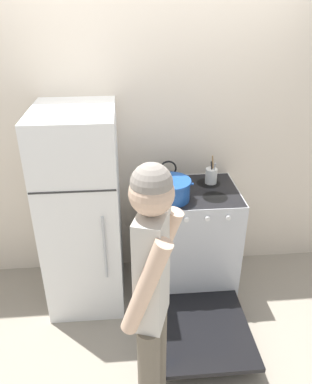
{
  "coord_description": "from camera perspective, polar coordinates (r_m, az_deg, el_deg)",
  "views": [
    {
      "loc": [
        -0.2,
        -2.95,
        2.32
      ],
      "look_at": [
        0.01,
        -0.46,
        1.01
      ],
      "focal_mm": 35.0,
      "sensor_mm": 36.0,
      "label": 1
    }
  ],
  "objects": [
    {
      "name": "ground_plane",
      "position": [
        3.76,
        -0.79,
        -10.51
      ],
      "size": [
        14.0,
        14.0,
        0.0
      ],
      "primitive_type": "plane",
      "color": "gray"
    },
    {
      "name": "wall_back",
      "position": [
        3.16,
        -0.98,
        8.32
      ],
      "size": [
        10.0,
        0.06,
        2.55
      ],
      "color": "beige",
      "rests_on": "ground_plane"
    },
    {
      "name": "refrigerator",
      "position": [
        3.01,
        -11.16,
        -2.86
      ],
      "size": [
        0.59,
        0.75,
        1.63
      ],
      "color": "white",
      "rests_on": "ground_plane"
    },
    {
      "name": "stove_range",
      "position": [
        3.24,
        4.98,
        -7.55
      ],
      "size": [
        0.79,
        1.37,
        0.93
      ],
      "color": "silver",
      "rests_on": "ground_plane"
    },
    {
      "name": "dutch_oven_pot",
      "position": [
        2.85,
        2.2,
        0.37
      ],
      "size": [
        0.35,
        0.31,
        0.19
      ],
      "color": "#1E4C9E",
      "rests_on": "stove_range"
    },
    {
      "name": "tea_kettle",
      "position": [
        3.08,
        1.9,
        2.14
      ],
      "size": [
        0.22,
        0.18,
        0.22
      ],
      "color": "black",
      "rests_on": "stove_range"
    },
    {
      "name": "utensil_jar",
      "position": [
        3.15,
        8.42,
        2.5
      ],
      "size": [
        0.1,
        0.1,
        0.25
      ],
      "color": "silver",
      "rests_on": "stove_range"
    },
    {
      "name": "person",
      "position": [
        1.96,
        -0.58,
        -15.85
      ],
      "size": [
        0.35,
        0.4,
        1.71
      ],
      "rotation": [
        0.0,
        0.0,
        1.25
      ],
      "color": "#6B6051",
      "rests_on": "ground_plane"
    }
  ]
}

